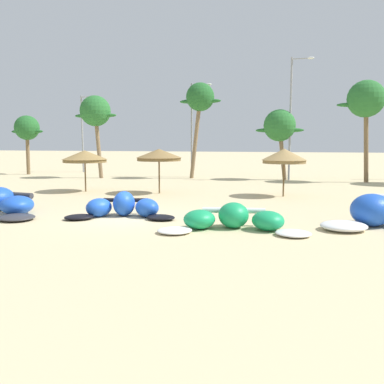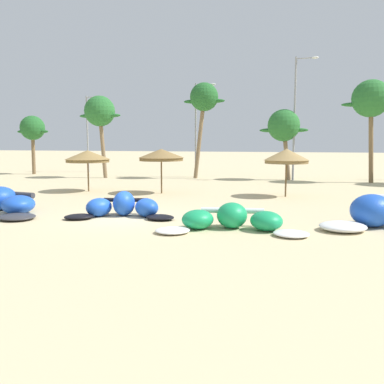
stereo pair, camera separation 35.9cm
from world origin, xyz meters
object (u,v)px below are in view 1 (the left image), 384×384
at_px(beach_umbrella_near_palms, 284,156).
at_px(lamppost_east_center, 292,113).
at_px(beach_umbrella_near_van, 85,156).
at_px(beach_umbrella_middle, 159,155).
at_px(palm_center_left, 280,126).
at_px(kite_center, 233,220).
at_px(palm_center_right, 366,100).
at_px(kite_left_of_center, 123,207).
at_px(palm_left_of_gap, 200,99).
at_px(lamppost_west_center, 193,125).
at_px(palm_leftmost, 27,129).
at_px(palm_left, 95,112).
at_px(lamppost_west, 84,129).

xyz_separation_m(beach_umbrella_near_palms, lamppost_east_center, (0.01, 11.40, 3.34)).
distance_m(beach_umbrella_near_van, beach_umbrella_middle, 5.15).
bearing_deg(palm_center_left, beach_umbrella_near_van, -133.44).
bearing_deg(kite_center, beach_umbrella_near_palms, 82.79).
distance_m(kite_center, palm_center_left, 22.46).
xyz_separation_m(palm_center_right, lamppost_east_center, (-5.86, 0.33, -0.90)).
height_order(kite_left_of_center, kite_center, kite_left_of_center).
height_order(palm_left_of_gap, palm_center_right, palm_left_of_gap).
relative_size(palm_left_of_gap, lamppost_east_center, 0.82).
height_order(beach_umbrella_middle, lamppost_east_center, lamppost_east_center).
bearing_deg(lamppost_west_center, lamppost_east_center, -6.35).
relative_size(beach_umbrella_near_van, palm_leftmost, 0.50).
height_order(kite_center, beach_umbrella_middle, beach_umbrella_middle).
xyz_separation_m(palm_left, palm_left_of_gap, (9.43, 2.04, 1.12)).
bearing_deg(palm_center_right, beach_umbrella_near_palms, -117.89).
bearing_deg(palm_center_right, lamppost_west, 170.83).
bearing_deg(palm_left_of_gap, palm_leftmost, -179.91).
distance_m(palm_left_of_gap, lamppost_west, 15.47).
height_order(kite_center, beach_umbrella_near_palms, beach_umbrella_near_palms).
distance_m(kite_center, beach_umbrella_near_van, 15.13).
relative_size(beach_umbrella_near_van, lamppost_east_center, 0.29).
height_order(palm_left_of_gap, lamppost_west, palm_left_of_gap).
height_order(palm_leftmost, lamppost_east_center, lamppost_east_center).
height_order(beach_umbrella_near_palms, palm_left, palm_left).
relative_size(beach_umbrella_near_palms, palm_center_right, 0.35).
xyz_separation_m(kite_center, palm_center_right, (7.18, 21.46, 6.35)).
relative_size(palm_leftmost, palm_center_left, 0.98).
height_order(kite_center, beach_umbrella_near_van, beach_umbrella_near_van).
distance_m(beach_umbrella_near_palms, palm_center_right, 13.23).
xyz_separation_m(kite_center, lamppost_west, (-21.39, 26.07, 4.39)).
distance_m(beach_umbrella_middle, lamppost_west, 22.14).
relative_size(beach_umbrella_middle, lamppost_east_center, 0.28).
xyz_separation_m(beach_umbrella_near_van, palm_center_left, (11.97, 12.64, 2.34)).
height_order(palm_leftmost, palm_left_of_gap, palm_left_of_gap).
bearing_deg(kite_left_of_center, lamppost_west, 123.22).
bearing_deg(palm_left_of_gap, lamppost_west_center, 125.63).
distance_m(palm_leftmost, lamppost_west, 6.03).
height_order(palm_center_right, lamppost_west, lamppost_west).
bearing_deg(beach_umbrella_near_van, palm_left_of_gap, 67.99).
bearing_deg(lamppost_west_center, beach_umbrella_middle, -84.54).
bearing_deg(palm_leftmost, palm_left_of_gap, 0.09).
distance_m(beach_umbrella_near_van, lamppost_west, 19.44).
xyz_separation_m(beach_umbrella_near_palms, palm_left, (-17.57, 9.02, 3.59)).
bearing_deg(palm_left_of_gap, lamppost_east_center, 2.44).
relative_size(beach_umbrella_near_palms, lamppost_west_center, 0.33).
bearing_deg(palm_leftmost, lamppost_west_center, 4.56).
bearing_deg(beach_umbrella_near_van, kite_left_of_center, -51.10).
relative_size(beach_umbrella_near_palms, palm_left_of_gap, 0.34).
relative_size(kite_center, beach_umbrella_middle, 1.95).
bearing_deg(palm_left_of_gap, lamppost_west, 162.37).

